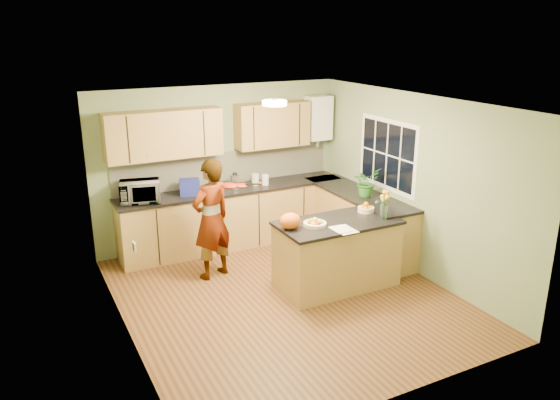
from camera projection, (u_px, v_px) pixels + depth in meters
name	position (u px, v px, depth m)	size (l,w,h in m)	color
floor	(285.00, 296.00, 7.08)	(4.50, 4.50, 0.00)	#532B17
ceiling	(286.00, 103.00, 6.31)	(4.00, 4.50, 0.02)	white
wall_back	(219.00, 165.00, 8.60)	(4.00, 0.02, 2.50)	gray
wall_front	(405.00, 277.00, 4.79)	(4.00, 0.02, 2.50)	gray
wall_left	(120.00, 232.00, 5.82)	(0.02, 4.50, 2.50)	gray
wall_right	(413.00, 184.00, 7.56)	(0.02, 4.50, 2.50)	gray
back_counter	(234.00, 216.00, 8.63)	(3.64, 0.62, 0.94)	#A37F41
right_counter	(358.00, 222.00, 8.39)	(0.62, 2.24, 0.94)	#A37F41
splashback	(226.00, 168.00, 8.65)	(3.60, 0.02, 0.52)	beige
upper_cabinets	(211.00, 130.00, 8.20)	(3.20, 0.34, 0.70)	#A37F41
boiler	(318.00, 118.00, 9.01)	(0.40, 0.30, 0.86)	white
window_right	(387.00, 155.00, 7.98)	(0.01, 1.30, 1.05)	white
light_switch	(134.00, 247.00, 5.31)	(0.02, 0.09, 0.09)	white
ceiling_lamp	(275.00, 103.00, 6.58)	(0.30, 0.30, 0.07)	#FFEABF
peninsula_island	(337.00, 254.00, 7.25)	(1.60, 0.82, 0.92)	#A37F41
fruit_dish	(315.00, 223.00, 6.94)	(0.29, 0.29, 0.10)	#F0E2C0
orange_bowl	(366.00, 208.00, 7.45)	(0.23, 0.23, 0.13)	#F0E2C0
flower_vase	(385.00, 198.00, 7.13)	(0.23, 0.23, 0.43)	silver
orange_bag	(290.00, 221.00, 6.82)	(0.27, 0.23, 0.21)	#E05C12
papers	(344.00, 229.00, 6.81)	(0.24, 0.32, 0.01)	white
violinist	(211.00, 219.00, 7.41)	(0.61, 0.40, 1.68)	#DBA986
violin	(230.00, 186.00, 7.15)	(0.54, 0.22, 0.11)	#520805
microwave	(140.00, 192.00, 7.77)	(0.56, 0.38, 0.31)	white
blue_box	(190.00, 187.00, 8.12)	(0.29, 0.22, 0.24)	navy
kettle	(235.00, 181.00, 8.45)	(0.16, 0.16, 0.29)	silver
jar_cream	(255.00, 179.00, 8.63)	(0.12, 0.12, 0.18)	#F0E2C0
jar_white	(265.00, 180.00, 8.64)	(0.11, 0.11, 0.17)	white
potted_plant	(366.00, 182.00, 8.04)	(0.38, 0.33, 0.43)	#317727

